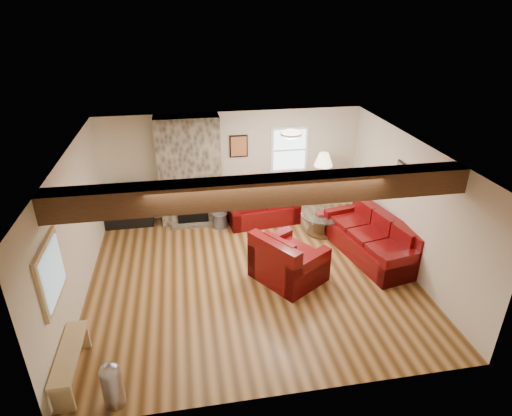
{
  "coord_description": "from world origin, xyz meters",
  "views": [
    {
      "loc": [
        -1.09,
        -6.64,
        4.72
      ],
      "look_at": [
        0.15,
        0.4,
        1.23
      ],
      "focal_mm": 30.0,
      "sensor_mm": 36.0,
      "label": 1
    }
  ],
  "objects_px": {
    "coffee_table": "(322,224)",
    "tv_cabinet": "(129,214)",
    "armchair_red": "(289,256)",
    "loveseat": "(262,204)",
    "floor_lamp": "(323,163)",
    "sofa_three": "(371,237)",
    "television": "(126,194)"
  },
  "relations": [
    {
      "from": "sofa_three",
      "to": "tv_cabinet",
      "type": "xyz_separation_m",
      "value": [
        -4.93,
        2.2,
        -0.16
      ]
    },
    {
      "from": "floor_lamp",
      "to": "coffee_table",
      "type": "bearing_deg",
      "value": -104.46
    },
    {
      "from": "armchair_red",
      "to": "television",
      "type": "height_order",
      "value": "television"
    },
    {
      "from": "tv_cabinet",
      "to": "television",
      "type": "xyz_separation_m",
      "value": [
        0.0,
        0.0,
        0.51
      ]
    },
    {
      "from": "loveseat",
      "to": "coffee_table",
      "type": "distance_m",
      "value": 1.48
    },
    {
      "from": "loveseat",
      "to": "television",
      "type": "distance_m",
      "value": 3.09
    },
    {
      "from": "coffee_table",
      "to": "tv_cabinet",
      "type": "bearing_deg",
      "value": 164.94
    },
    {
      "from": "armchair_red",
      "to": "tv_cabinet",
      "type": "distance_m",
      "value": 4.12
    },
    {
      "from": "floor_lamp",
      "to": "armchair_red",
      "type": "bearing_deg",
      "value": -120.57
    },
    {
      "from": "sofa_three",
      "to": "coffee_table",
      "type": "relative_size",
      "value": 2.31
    },
    {
      "from": "sofa_three",
      "to": "floor_lamp",
      "type": "height_order",
      "value": "floor_lamp"
    },
    {
      "from": "coffee_table",
      "to": "floor_lamp",
      "type": "relative_size",
      "value": 0.59
    },
    {
      "from": "armchair_red",
      "to": "television",
      "type": "relative_size",
      "value": 1.4
    },
    {
      "from": "armchair_red",
      "to": "tv_cabinet",
      "type": "relative_size",
      "value": 1.08
    },
    {
      "from": "tv_cabinet",
      "to": "floor_lamp",
      "type": "xyz_separation_m",
      "value": [
        4.44,
        -0.46,
        1.13
      ]
    },
    {
      "from": "sofa_three",
      "to": "armchair_red",
      "type": "relative_size",
      "value": 1.91
    },
    {
      "from": "television",
      "to": "floor_lamp",
      "type": "bearing_deg",
      "value": -5.89
    },
    {
      "from": "sofa_three",
      "to": "armchair_red",
      "type": "distance_m",
      "value": 1.88
    },
    {
      "from": "coffee_table",
      "to": "tv_cabinet",
      "type": "height_order",
      "value": "tv_cabinet"
    },
    {
      "from": "coffee_table",
      "to": "television",
      "type": "bearing_deg",
      "value": 164.94
    },
    {
      "from": "armchair_red",
      "to": "loveseat",
      "type": "bearing_deg",
      "value": -31.51
    },
    {
      "from": "loveseat",
      "to": "tv_cabinet",
      "type": "relative_size",
      "value": 1.51
    },
    {
      "from": "loveseat",
      "to": "tv_cabinet",
      "type": "height_order",
      "value": "loveseat"
    },
    {
      "from": "sofa_three",
      "to": "floor_lamp",
      "type": "relative_size",
      "value": 1.35
    },
    {
      "from": "floor_lamp",
      "to": "tv_cabinet",
      "type": "bearing_deg",
      "value": 174.11
    },
    {
      "from": "loveseat",
      "to": "floor_lamp",
      "type": "distance_m",
      "value": 1.7
    },
    {
      "from": "tv_cabinet",
      "to": "television",
      "type": "bearing_deg",
      "value": 0.0
    },
    {
      "from": "sofa_three",
      "to": "coffee_table",
      "type": "distance_m",
      "value": 1.26
    },
    {
      "from": "loveseat",
      "to": "armchair_red",
      "type": "height_order",
      "value": "armchair_red"
    },
    {
      "from": "sofa_three",
      "to": "armchair_red",
      "type": "height_order",
      "value": "armchair_red"
    },
    {
      "from": "armchair_red",
      "to": "floor_lamp",
      "type": "xyz_separation_m",
      "value": [
        1.32,
        2.24,
        0.93
      ]
    },
    {
      "from": "television",
      "to": "sofa_three",
      "type": "bearing_deg",
      "value": -24.02
    }
  ]
}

